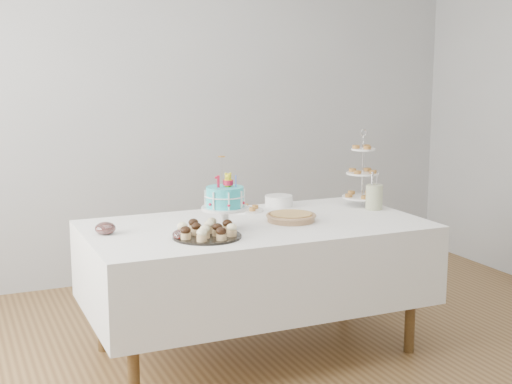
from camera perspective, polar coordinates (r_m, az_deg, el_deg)
name	(u,v)px	position (r m, az deg, el deg)	size (l,w,h in m)	color
floor	(278,371)	(4.05, 1.74, -14.10)	(5.00, 5.00, 0.00)	brown
walls	(279,126)	(3.70, 1.85, 5.32)	(5.04, 4.04, 2.70)	#A4A6AA
table	(256,262)	(4.12, -0.02, -5.62)	(1.92, 1.02, 0.77)	white
birthday_cake	(225,209)	(3.91, -2.50, -1.40)	(0.26, 0.26, 0.40)	white
cupcake_tray	(207,230)	(3.73, -3.95, -3.05)	(0.36, 0.36, 0.08)	black
pie	(291,217)	(4.12, 2.82, -1.99)	(0.29, 0.29, 0.05)	tan
tiered_stand	(363,174)	(4.60, 8.52, 1.46)	(0.25, 0.25, 0.49)	silver
plate_stack	(279,201)	(4.55, 1.83, -0.72)	(0.18, 0.18, 0.07)	white
pastry_plate	(246,209)	(4.40, -0.82, -1.35)	(0.21, 0.21, 0.03)	white
jam_bowl_a	(181,235)	(3.70, -6.02, -3.43)	(0.09, 0.09, 0.06)	silver
jam_bowl_b	(105,228)	(3.88, -11.96, -2.87)	(0.11, 0.11, 0.07)	silver
utensil_pitcher	(374,196)	(4.50, 9.44, -0.32)	(0.11, 0.11, 0.24)	beige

